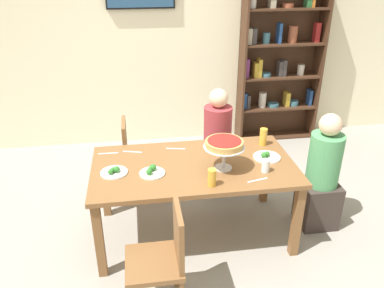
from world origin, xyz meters
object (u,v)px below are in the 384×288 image
(diner_far_right, at_px, (217,146))
(beer_glass_amber_tall, at_px, (212,178))
(bookshelf, at_px, (279,59))
(water_glass_clear_near, at_px, (266,166))
(deep_dish_pizza_stand, at_px, (224,145))
(salad_plate_far_diner, at_px, (152,172))
(chair_near_left, at_px, (163,256))
(cutlery_fork_near, at_px, (132,152))
(dining_table, at_px, (194,173))
(beer_glass_amber_short, at_px, (263,137))
(cutlery_fork_far, at_px, (258,180))
(diner_head_east, at_px, (321,180))
(salad_plate_near_diner, at_px, (114,172))
(cutlery_knife_near, at_px, (108,153))
(chair_far_left, at_px, (137,155))
(cutlery_knife_far, at_px, (176,149))
(salad_plate_spare, at_px, (266,156))

(diner_far_right, bearing_deg, beer_glass_amber_tall, -14.37)
(bookshelf, bearing_deg, water_glass_clear_near, -112.02)
(deep_dish_pizza_stand, relative_size, salad_plate_far_diner, 1.62)
(chair_near_left, xyz_separation_m, cutlery_fork_near, (-0.18, 1.13, 0.26))
(dining_table, height_order, cutlery_fork_near, cutlery_fork_near)
(beer_glass_amber_short, bearing_deg, cutlery_fork_far, -111.35)
(dining_table, bearing_deg, diner_far_right, 64.31)
(diner_far_right, height_order, cutlery_fork_far, diner_far_right)
(diner_far_right, distance_m, diner_head_east, 1.16)
(salad_plate_near_diner, distance_m, beer_glass_amber_short, 1.44)
(cutlery_fork_far, bearing_deg, diner_head_east, 10.32)
(diner_far_right, distance_m, cutlery_knife_near, 1.25)
(diner_far_right, bearing_deg, beer_glass_amber_short, 32.42)
(deep_dish_pizza_stand, xyz_separation_m, beer_glass_amber_short, (0.47, 0.39, -0.14))
(water_glass_clear_near, relative_size, cutlery_fork_far, 0.62)
(diner_far_right, xyz_separation_m, cutlery_fork_far, (0.08, -1.14, 0.25))
(dining_table, relative_size, chair_far_left, 2.03)
(diner_far_right, bearing_deg, dining_table, -25.69)
(diner_head_east, bearing_deg, salad_plate_far_diner, 2.85)
(dining_table, distance_m, cutlery_fork_near, 0.62)
(water_glass_clear_near, relative_size, cutlery_knife_far, 0.62)
(deep_dish_pizza_stand, bearing_deg, beer_glass_amber_short, 39.40)
(cutlery_knife_far, bearing_deg, cutlery_fork_near, 12.72)
(salad_plate_near_diner, bearing_deg, cutlery_fork_near, 67.20)
(chair_far_left, height_order, salad_plate_far_diner, chair_far_left)
(cutlery_fork_near, bearing_deg, bookshelf, -123.54)
(dining_table, distance_m, chair_near_left, 0.90)
(diner_head_east, bearing_deg, cutlery_fork_far, 23.19)
(chair_near_left, relative_size, salad_plate_far_diner, 4.06)
(dining_table, relative_size, bookshelf, 0.80)
(cutlery_knife_near, bearing_deg, dining_table, 157.84)
(chair_near_left, relative_size, beer_glass_amber_tall, 6.03)
(deep_dish_pizza_stand, distance_m, cutlery_fork_near, 0.90)
(chair_near_left, distance_m, salad_plate_far_diner, 0.76)
(dining_table, bearing_deg, bookshelf, 53.77)
(salad_plate_spare, relative_size, cutlery_fork_far, 1.35)
(beer_glass_amber_short, xyz_separation_m, cutlery_fork_far, (-0.24, -0.62, -0.08))
(bookshelf, distance_m, salad_plate_far_diner, 2.83)
(diner_far_right, xyz_separation_m, beer_glass_amber_short, (0.33, -0.52, 0.33))
(dining_table, xyz_separation_m, diner_head_east, (1.20, -0.03, -0.17))
(deep_dish_pizza_stand, distance_m, water_glass_clear_near, 0.39)
(dining_table, distance_m, water_glass_clear_near, 0.63)
(diner_head_east, height_order, salad_plate_near_diner, diner_head_east)
(salad_plate_near_diner, distance_m, salad_plate_spare, 1.35)
(bookshelf, relative_size, diner_head_east, 1.92)
(bookshelf, bearing_deg, salad_plate_far_diner, -131.06)
(diner_head_east, xyz_separation_m, beer_glass_amber_short, (-0.49, 0.31, 0.33))
(diner_head_east, relative_size, cutlery_fork_far, 6.39)
(cutlery_fork_near, height_order, cutlery_knife_near, same)
(chair_near_left, relative_size, cutlery_knife_near, 4.83)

